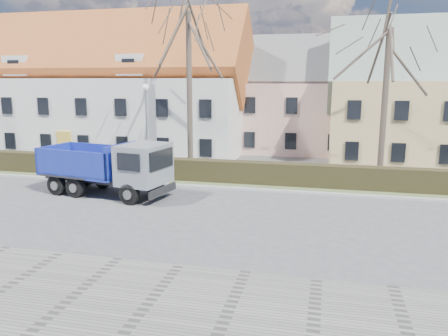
% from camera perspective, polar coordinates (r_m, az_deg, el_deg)
% --- Properties ---
extents(ground, '(120.00, 120.00, 0.00)m').
position_cam_1_polar(ground, '(20.91, -6.20, -5.54)').
color(ground, '#4B4B4E').
extents(sidewalk_near, '(80.00, 5.00, 0.08)m').
position_cam_1_polar(sidewalk_near, '(13.74, -18.49, -15.25)').
color(sidewalk_near, slate).
rests_on(sidewalk_near, ground).
extents(curb_far, '(80.00, 0.30, 0.12)m').
position_cam_1_polar(curb_far, '(25.12, -2.72, -2.45)').
color(curb_far, '#9A9A99').
rests_on(curb_far, ground).
extents(grass_strip, '(80.00, 3.00, 0.10)m').
position_cam_1_polar(grass_strip, '(26.62, -1.77, -1.67)').
color(grass_strip, '#495932').
rests_on(grass_strip, ground).
extents(hedge, '(60.00, 0.90, 1.30)m').
position_cam_1_polar(hedge, '(26.30, -1.89, -0.49)').
color(hedge, black).
rests_on(hedge, ground).
extents(building_white, '(26.80, 10.80, 9.50)m').
position_cam_1_polar(building_white, '(40.07, -16.47, 9.06)').
color(building_white, silver).
rests_on(building_white, ground).
extents(building_pink, '(10.80, 8.80, 8.00)m').
position_cam_1_polar(building_pink, '(38.99, 9.32, 8.22)').
color(building_pink, '#D9AA99').
rests_on(building_pink, ground).
extents(tree_1, '(9.20, 9.20, 12.65)m').
position_cam_1_polar(tree_1, '(28.70, -4.57, 11.88)').
color(tree_1, '#453A30').
rests_on(tree_1, ground).
extents(tree_2, '(8.00, 8.00, 11.00)m').
position_cam_1_polar(tree_2, '(27.53, 20.35, 9.52)').
color(tree_2, '#453A30').
rests_on(tree_2, ground).
extents(dump_truck, '(7.85, 4.06, 2.99)m').
position_cam_1_polar(dump_truck, '(24.31, -15.72, 0.13)').
color(dump_truck, navy).
rests_on(dump_truck, ground).
extents(streetlight, '(0.46, 0.46, 5.91)m').
position_cam_1_polar(streetlight, '(28.31, -10.03, 4.92)').
color(streetlight, gray).
rests_on(streetlight, ground).
extents(cart_frame, '(0.80, 0.56, 0.66)m').
position_cam_1_polar(cart_frame, '(26.62, -10.98, -1.26)').
color(cart_frame, silver).
rests_on(cart_frame, ground).
extents(parked_car_a, '(4.35, 2.59, 1.39)m').
position_cam_1_polar(parked_car_a, '(34.09, -13.49, 2.02)').
color(parked_car_a, black).
rests_on(parked_car_a, ground).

